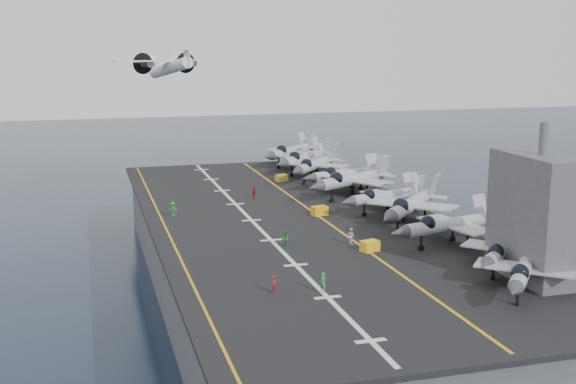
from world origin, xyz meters
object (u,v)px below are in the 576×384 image
object	(u,v)px
fighter_jet_0	(524,268)
transport_plane	(171,68)
tow_cart_a	(370,246)
island_superstructure	(539,201)

from	to	relation	value
fighter_jet_0	transport_plane	distance (m)	87.90
fighter_jet_0	tow_cart_a	bearing A→B (deg)	117.07
island_superstructure	fighter_jet_0	bearing A→B (deg)	-135.65
island_superstructure	tow_cart_a	size ratio (longest dim) A/B	6.68
fighter_jet_0	transport_plane	bearing A→B (deg)	104.20
transport_plane	fighter_jet_0	bearing A→B (deg)	-75.80
transport_plane	tow_cart_a	bearing A→B (deg)	-79.17
tow_cart_a	transport_plane	bearing A→B (deg)	100.83
island_superstructure	tow_cart_a	bearing A→B (deg)	132.76
island_superstructure	transport_plane	distance (m)	84.78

